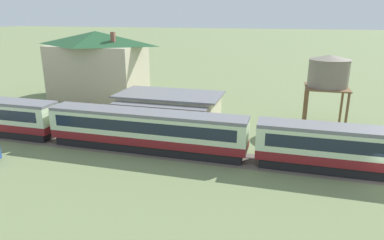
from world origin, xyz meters
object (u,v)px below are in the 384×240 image
at_px(yard_tree_0, 65,68).
at_px(water_tower, 329,72).
at_px(station_house_dark_green_roof, 98,64).
at_px(passenger_train, 149,129).
at_px(station_building, 170,108).

bearing_deg(yard_tree_0, water_tower, -11.18).
bearing_deg(water_tower, station_house_dark_green_roof, 169.26).
relative_size(passenger_train, station_building, 8.03).
xyz_separation_m(passenger_train, water_tower, (17.12, 12.67, 4.32)).
bearing_deg(passenger_train, yard_tree_0, 138.92).
distance_m(station_building, station_house_dark_green_roof, 18.33).
bearing_deg(station_building, passenger_train, -83.11).
relative_size(station_house_dark_green_roof, water_tower, 1.76).
relative_size(passenger_train, station_house_dark_green_roof, 6.83).
bearing_deg(water_tower, station_building, -170.15).
xyz_separation_m(passenger_train, station_house_dark_green_roof, (-16.40, 19.03, 3.13)).
height_order(passenger_train, yard_tree_0, yard_tree_0).
relative_size(passenger_train, yard_tree_0, 16.94).
xyz_separation_m(station_building, yard_tree_0, (-22.67, 11.27, 2.35)).
xyz_separation_m(station_house_dark_green_roof, yard_tree_0, (-7.42, 1.74, -1.17)).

